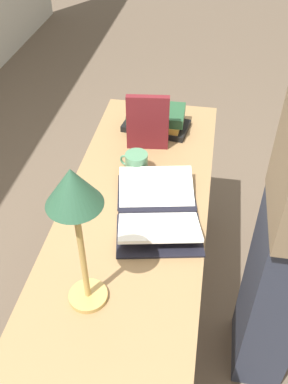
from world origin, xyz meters
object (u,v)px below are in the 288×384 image
(book_stack_tall, at_px, (157,119))
(reading_lamp, at_px, (75,202))
(book_standing_upright, at_px, (148,123))
(open_book, at_px, (158,209))
(coffee_mug, at_px, (136,164))

(book_stack_tall, xyz_separation_m, reading_lamp, (-0.97, 0.07, 0.35))
(book_standing_upright, distance_m, reading_lamp, 0.86)
(open_book, relative_size, reading_lamp, 0.97)
(book_stack_tall, bearing_deg, book_standing_upright, 173.22)
(book_standing_upright, bearing_deg, reading_lamp, 169.74)
(coffee_mug, bearing_deg, reading_lamp, 176.91)
(reading_lamp, bearing_deg, open_book, -21.00)
(open_book, xyz_separation_m, reading_lamp, (-0.40, 0.15, 0.38))
(open_book, bearing_deg, book_standing_upright, 3.21)
(open_book, distance_m, book_standing_upright, 0.44)
(coffee_mug, bearing_deg, open_book, -151.38)
(book_stack_tall, distance_m, book_standing_upright, 0.18)
(open_book, height_order, coffee_mug, coffee_mug)
(book_standing_upright, bearing_deg, open_book, -172.36)
(book_standing_upright, height_order, coffee_mug, book_standing_upright)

